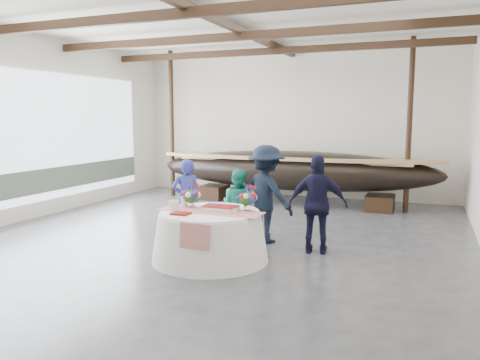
% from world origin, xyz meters
% --- Properties ---
extents(floor, '(10.00, 12.00, 0.01)m').
position_xyz_m(floor, '(0.00, 0.00, 0.00)').
color(floor, '#3D3D42').
rests_on(floor, ground).
extents(wall_back, '(10.00, 0.02, 4.50)m').
position_xyz_m(wall_back, '(0.00, 6.00, 2.25)').
color(wall_back, silver).
rests_on(wall_back, ground).
extents(wall_left, '(0.02, 12.00, 4.50)m').
position_xyz_m(wall_left, '(-5.00, 0.00, 2.25)').
color(wall_left, silver).
rests_on(wall_left, ground).
extents(ceiling, '(10.00, 12.00, 0.01)m').
position_xyz_m(ceiling, '(0.00, 0.00, 4.50)').
color(ceiling, white).
rests_on(ceiling, wall_back).
extents(pavilion_structure, '(9.80, 11.76, 4.50)m').
position_xyz_m(pavilion_structure, '(0.00, 0.78, 4.00)').
color(pavilion_structure, black).
rests_on(pavilion_structure, ground).
extents(open_bay, '(0.03, 7.00, 3.20)m').
position_xyz_m(open_bay, '(-4.95, 1.00, 1.83)').
color(open_bay, silver).
rests_on(open_bay, ground).
extents(longboat_display, '(8.19, 1.64, 1.54)m').
position_xyz_m(longboat_display, '(0.39, 4.51, 0.98)').
color(longboat_display, black).
rests_on(longboat_display, ground).
extents(banquet_table, '(2.03, 2.03, 0.87)m').
position_xyz_m(banquet_table, '(0.51, -1.17, 0.43)').
color(banquet_table, white).
rests_on(banquet_table, ground).
extents(tabletop_items, '(1.89, 1.00, 0.40)m').
position_xyz_m(tabletop_items, '(0.49, -0.98, 1.02)').
color(tabletop_items, red).
rests_on(tabletop_items, banquet_table).
extents(guest_woman_blue, '(0.71, 0.68, 1.63)m').
position_xyz_m(guest_woman_blue, '(-0.61, 0.07, 0.82)').
color(guest_woman_blue, navy).
rests_on(guest_woman_blue, ground).
extents(guest_woman_teal, '(0.80, 0.67, 1.46)m').
position_xyz_m(guest_woman_teal, '(0.47, 0.24, 0.73)').
color(guest_woman_teal, '#1D9777').
rests_on(guest_woman_teal, ground).
extents(guest_man_left, '(1.44, 1.15, 1.94)m').
position_xyz_m(guest_man_left, '(1.03, 0.34, 0.97)').
color(guest_man_left, black).
rests_on(guest_man_left, ground).
extents(guest_man_right, '(1.12, 0.61, 1.81)m').
position_xyz_m(guest_man_right, '(2.15, -0.05, 0.91)').
color(guest_man_right, black).
rests_on(guest_man_right, ground).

